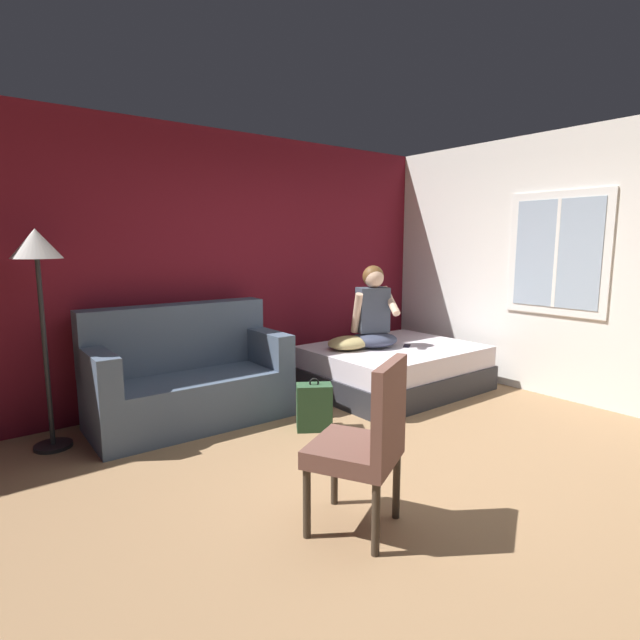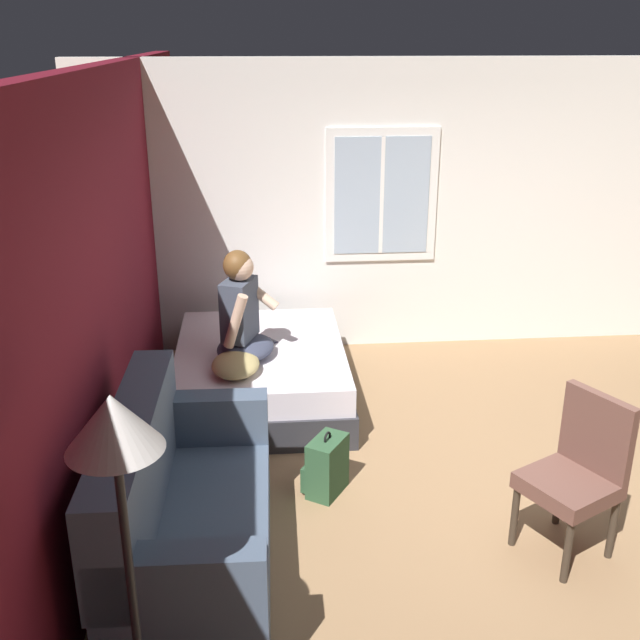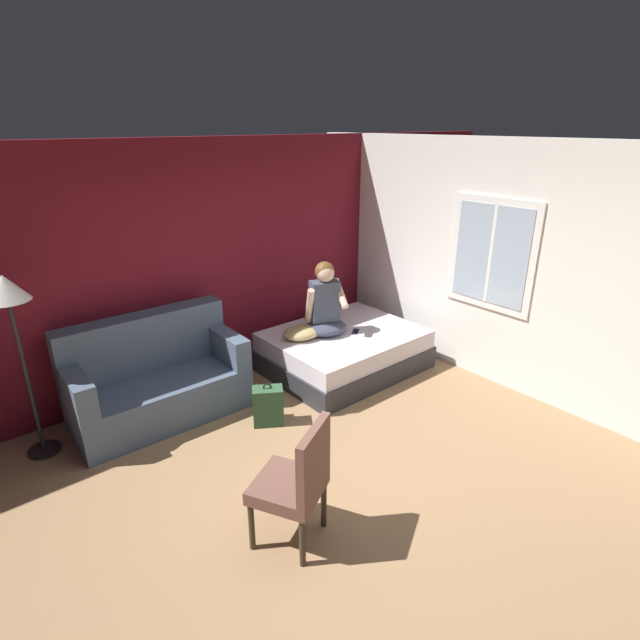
{
  "view_description": "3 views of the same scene",
  "coord_description": "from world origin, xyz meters",
  "px_view_note": "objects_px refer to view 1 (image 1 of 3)",
  "views": [
    {
      "loc": [
        -2.31,
        -2.14,
        1.6
      ],
      "look_at": [
        0.67,
        1.71,
        0.84
      ],
      "focal_mm": 28.0,
      "sensor_mm": 36.0,
      "label": 1
    },
    {
      "loc": [
        -4.1,
        1.56,
        2.89
      ],
      "look_at": [
        0.42,
        1.17,
        1.14
      ],
      "focal_mm": 42.0,
      "sensor_mm": 36.0,
      "label": 2
    },
    {
      "loc": [
        -2.2,
        -2.49,
        2.84
      ],
      "look_at": [
        0.91,
        1.22,
        0.91
      ],
      "focal_mm": 28.0,
      "sensor_mm": 36.0,
      "label": 3
    }
  ],
  "objects_px": {
    "person_seated": "(373,314)",
    "backpack": "(314,407)",
    "bed": "(394,368)",
    "cell_phone": "(407,346)",
    "couch": "(187,378)",
    "floor_lamp": "(38,265)",
    "side_chair": "(366,440)",
    "throw_pillow": "(349,343)"
  },
  "relations": [
    {
      "from": "side_chair",
      "to": "bed",
      "type": "bearing_deg",
      "value": 40.69
    },
    {
      "from": "side_chair",
      "to": "person_seated",
      "type": "distance_m",
      "value": 2.74
    },
    {
      "from": "cell_phone",
      "to": "floor_lamp",
      "type": "bearing_deg",
      "value": -136.21
    },
    {
      "from": "backpack",
      "to": "cell_phone",
      "type": "distance_m",
      "value": 1.58
    },
    {
      "from": "side_chair",
      "to": "cell_phone",
      "type": "height_order",
      "value": "side_chair"
    },
    {
      "from": "couch",
      "to": "side_chair",
      "type": "distance_m",
      "value": 2.27
    },
    {
      "from": "person_seated",
      "to": "throw_pillow",
      "type": "bearing_deg",
      "value": 169.5
    },
    {
      "from": "couch",
      "to": "throw_pillow",
      "type": "relative_size",
      "value": 3.58
    },
    {
      "from": "bed",
      "to": "side_chair",
      "type": "height_order",
      "value": "side_chair"
    },
    {
      "from": "bed",
      "to": "cell_phone",
      "type": "height_order",
      "value": "cell_phone"
    },
    {
      "from": "side_chair",
      "to": "throw_pillow",
      "type": "xyz_separation_m",
      "value": [
        1.61,
        2.0,
        0.02
      ]
    },
    {
      "from": "bed",
      "to": "couch",
      "type": "distance_m",
      "value": 2.23
    },
    {
      "from": "bed",
      "to": "cell_phone",
      "type": "xyz_separation_m",
      "value": [
        0.11,
        -0.08,
        0.25
      ]
    },
    {
      "from": "floor_lamp",
      "to": "person_seated",
      "type": "bearing_deg",
      "value": -7.37
    },
    {
      "from": "throw_pillow",
      "to": "floor_lamp",
      "type": "relative_size",
      "value": 0.28
    },
    {
      "from": "bed",
      "to": "person_seated",
      "type": "bearing_deg",
      "value": 145.75
    },
    {
      "from": "side_chair",
      "to": "cell_phone",
      "type": "bearing_deg",
      "value": 37.91
    },
    {
      "from": "couch",
      "to": "person_seated",
      "type": "relative_size",
      "value": 1.96
    },
    {
      "from": "bed",
      "to": "couch",
      "type": "relative_size",
      "value": 1.05
    },
    {
      "from": "person_seated",
      "to": "floor_lamp",
      "type": "distance_m",
      "value": 3.15
    },
    {
      "from": "side_chair",
      "to": "couch",
      "type": "bearing_deg",
      "value": 91.77
    },
    {
      "from": "bed",
      "to": "person_seated",
      "type": "distance_m",
      "value": 0.64
    },
    {
      "from": "bed",
      "to": "throw_pillow",
      "type": "distance_m",
      "value": 0.61
    },
    {
      "from": "cell_phone",
      "to": "side_chair",
      "type": "bearing_deg",
      "value": -88.06
    },
    {
      "from": "side_chair",
      "to": "floor_lamp",
      "type": "xyz_separation_m",
      "value": [
        -1.16,
        2.34,
        0.9
      ]
    },
    {
      "from": "side_chair",
      "to": "cell_phone",
      "type": "relative_size",
      "value": 6.81
    },
    {
      "from": "person_seated",
      "to": "backpack",
      "type": "xyz_separation_m",
      "value": [
        -1.21,
        -0.55,
        -0.64
      ]
    },
    {
      "from": "person_seated",
      "to": "backpack",
      "type": "height_order",
      "value": "person_seated"
    },
    {
      "from": "couch",
      "to": "cell_phone",
      "type": "bearing_deg",
      "value": -13.29
    },
    {
      "from": "person_seated",
      "to": "bed",
      "type": "bearing_deg",
      "value": -34.25
    },
    {
      "from": "bed",
      "to": "person_seated",
      "type": "height_order",
      "value": "person_seated"
    },
    {
      "from": "backpack",
      "to": "person_seated",
      "type": "bearing_deg",
      "value": 24.28
    },
    {
      "from": "person_seated",
      "to": "floor_lamp",
      "type": "relative_size",
      "value": 0.51
    },
    {
      "from": "throw_pillow",
      "to": "couch",
      "type": "bearing_deg",
      "value": 170.83
    },
    {
      "from": "bed",
      "to": "throw_pillow",
      "type": "xyz_separation_m",
      "value": [
        -0.49,
        0.19,
        0.31
      ]
    },
    {
      "from": "backpack",
      "to": "floor_lamp",
      "type": "distance_m",
      "value": 2.43
    },
    {
      "from": "bed",
      "to": "backpack",
      "type": "bearing_deg",
      "value": -163.6
    },
    {
      "from": "couch",
      "to": "throw_pillow",
      "type": "xyz_separation_m",
      "value": [
        1.68,
        -0.27,
        0.16
      ]
    },
    {
      "from": "bed",
      "to": "couch",
      "type": "height_order",
      "value": "couch"
    },
    {
      "from": "side_chair",
      "to": "backpack",
      "type": "bearing_deg",
      "value": 63.39
    },
    {
      "from": "person_seated",
      "to": "floor_lamp",
      "type": "bearing_deg",
      "value": 172.63
    },
    {
      "from": "couch",
      "to": "backpack",
      "type": "xyz_separation_m",
      "value": [
        0.77,
        -0.87,
        -0.2
      ]
    }
  ]
}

